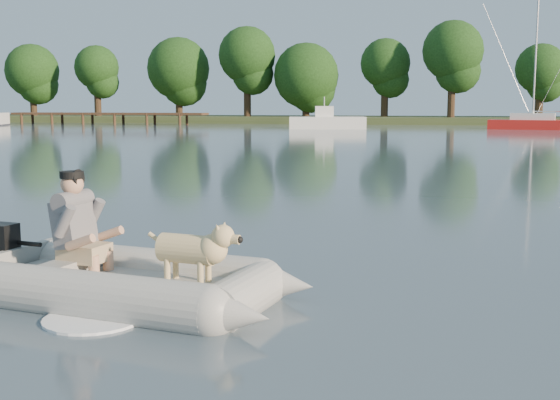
% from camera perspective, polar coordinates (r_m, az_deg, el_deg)
% --- Properties ---
extents(water, '(160.00, 160.00, 0.00)m').
position_cam_1_polar(water, '(6.47, -7.25, -8.91)').
color(water, slate).
rests_on(water, ground).
extents(shore_bank, '(160.00, 12.00, 0.70)m').
position_cam_1_polar(shore_bank, '(67.89, 10.52, 6.37)').
color(shore_bank, '#47512D').
rests_on(shore_bank, water).
extents(dock, '(18.00, 2.00, 1.04)m').
position_cam_1_polar(dock, '(64.31, -13.77, 6.44)').
color(dock, '#4C331E').
rests_on(dock, water).
extents(treeline, '(84.66, 7.35, 9.27)m').
position_cam_1_polar(treeline, '(67.09, 15.59, 10.51)').
color(treeline, '#332316').
rests_on(treeline, shore_bank).
extents(dinghy, '(4.83, 3.75, 1.29)m').
position_cam_1_polar(dinghy, '(6.80, -12.17, -3.46)').
color(dinghy, '#A2A29D').
rests_on(dinghy, water).
extents(man, '(0.76, 0.68, 1.00)m').
position_cam_1_polar(man, '(7.19, -16.31, -1.57)').
color(man, slate).
rests_on(man, dinghy).
extents(dog, '(0.91, 0.45, 0.58)m').
position_cam_1_polar(dog, '(6.54, -7.53, -4.38)').
color(dog, '#D5B77B').
rests_on(dog, dinghy).
extents(outboard_motor, '(0.42, 0.33, 0.73)m').
position_cam_1_polar(outboard_motor, '(7.81, -21.60, -4.31)').
color(outboard_motor, black).
rests_on(outboard_motor, dinghy).
extents(motorboat, '(6.09, 3.28, 2.44)m').
position_cam_1_polar(motorboat, '(51.82, 3.86, 7.01)').
color(motorboat, white).
rests_on(motorboat, water).
extents(sailboat, '(7.14, 3.35, 9.45)m').
position_cam_1_polar(sailboat, '(53.76, 20.21, 5.84)').
color(sailboat, red).
rests_on(sailboat, water).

